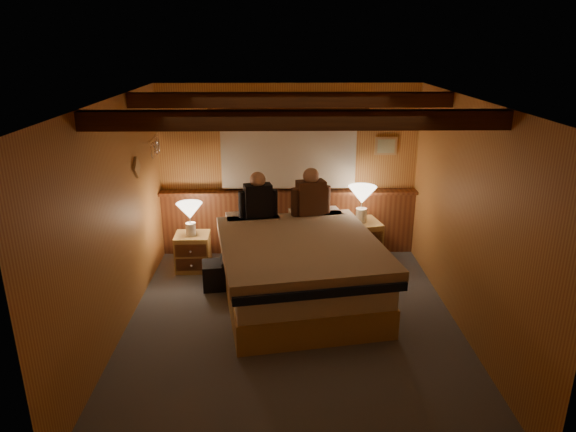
{
  "coord_description": "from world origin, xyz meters",
  "views": [
    {
      "loc": [
        -0.15,
        -4.91,
        2.95
      ],
      "look_at": [
        -0.04,
        0.4,
        1.12
      ],
      "focal_mm": 32.0,
      "sensor_mm": 36.0,
      "label": 1
    }
  ],
  "objects_px": {
    "nightstand_left": "(193,252)",
    "person_left": "(258,199)",
    "lamp_right": "(362,197)",
    "duffel_bag": "(225,274)",
    "bed": "(298,267)",
    "nightstand_right": "(359,242)",
    "lamp_left": "(190,213)",
    "person_right": "(311,195)"
  },
  "relations": [
    {
      "from": "nightstand_left",
      "to": "person_left",
      "type": "bearing_deg",
      "value": -6.99
    },
    {
      "from": "lamp_right",
      "to": "duffel_bag",
      "type": "height_order",
      "value": "lamp_right"
    },
    {
      "from": "bed",
      "to": "nightstand_right",
      "type": "relative_size",
      "value": 4.04
    },
    {
      "from": "lamp_right",
      "to": "lamp_left",
      "type": "bearing_deg",
      "value": -174.71
    },
    {
      "from": "nightstand_right",
      "to": "person_right",
      "type": "height_order",
      "value": "person_right"
    },
    {
      "from": "lamp_right",
      "to": "person_right",
      "type": "relative_size",
      "value": 0.77
    },
    {
      "from": "nightstand_left",
      "to": "nightstand_right",
      "type": "xyz_separation_m",
      "value": [
        2.26,
        0.2,
        0.05
      ]
    },
    {
      "from": "bed",
      "to": "nightstand_left",
      "type": "bearing_deg",
      "value": 138.55
    },
    {
      "from": "bed",
      "to": "duffel_bag",
      "type": "relative_size",
      "value": 4.31
    },
    {
      "from": "nightstand_right",
      "to": "bed",
      "type": "bearing_deg",
      "value": -142.12
    },
    {
      "from": "lamp_left",
      "to": "person_left",
      "type": "relative_size",
      "value": 0.71
    },
    {
      "from": "bed",
      "to": "lamp_left",
      "type": "bearing_deg",
      "value": 139.15
    },
    {
      "from": "bed",
      "to": "nightstand_left",
      "type": "xyz_separation_m",
      "value": [
        -1.38,
        0.85,
        -0.16
      ]
    },
    {
      "from": "nightstand_right",
      "to": "person_right",
      "type": "xyz_separation_m",
      "value": [
        -0.69,
        -0.2,
        0.73
      ]
    },
    {
      "from": "lamp_left",
      "to": "duffel_bag",
      "type": "distance_m",
      "value": 0.95
    },
    {
      "from": "bed",
      "to": "lamp_right",
      "type": "bearing_deg",
      "value": 39.71
    },
    {
      "from": "lamp_left",
      "to": "lamp_right",
      "type": "relative_size",
      "value": 0.89
    },
    {
      "from": "bed",
      "to": "person_left",
      "type": "distance_m",
      "value": 1.1
    },
    {
      "from": "nightstand_left",
      "to": "duffel_bag",
      "type": "relative_size",
      "value": 0.84
    },
    {
      "from": "bed",
      "to": "duffel_bag",
      "type": "height_order",
      "value": "bed"
    },
    {
      "from": "bed",
      "to": "lamp_left",
      "type": "distance_m",
      "value": 1.67
    },
    {
      "from": "lamp_right",
      "to": "duffel_bag",
      "type": "bearing_deg",
      "value": -158.05
    },
    {
      "from": "bed",
      "to": "person_right",
      "type": "relative_size",
      "value": 3.91
    },
    {
      "from": "nightstand_right",
      "to": "duffel_bag",
      "type": "relative_size",
      "value": 1.07
    },
    {
      "from": "person_right",
      "to": "lamp_left",
      "type": "bearing_deg",
      "value": 166.34
    },
    {
      "from": "bed",
      "to": "lamp_right",
      "type": "distance_m",
      "value": 1.48
    },
    {
      "from": "bed",
      "to": "nightstand_right",
      "type": "xyz_separation_m",
      "value": [
        0.88,
        1.05,
        -0.11
      ]
    },
    {
      "from": "nightstand_left",
      "to": "bed",
      "type": "bearing_deg",
      "value": -33.4
    },
    {
      "from": "lamp_right",
      "to": "duffel_bag",
      "type": "xyz_separation_m",
      "value": [
        -1.8,
        -0.73,
        -0.77
      ]
    },
    {
      "from": "person_left",
      "to": "person_right",
      "type": "distance_m",
      "value": 0.69
    },
    {
      "from": "nightstand_left",
      "to": "person_right",
      "type": "xyz_separation_m",
      "value": [
        1.57,
        -0.0,
        0.78
      ]
    },
    {
      "from": "bed",
      "to": "nightstand_right",
      "type": "bearing_deg",
      "value": 40.23
    },
    {
      "from": "nightstand_right",
      "to": "duffel_bag",
      "type": "xyz_separation_m",
      "value": [
        -1.79,
        -0.73,
        -0.12
      ]
    },
    {
      "from": "nightstand_left",
      "to": "duffel_bag",
      "type": "distance_m",
      "value": 0.71
    },
    {
      "from": "bed",
      "to": "nightstand_right",
      "type": "height_order",
      "value": "bed"
    },
    {
      "from": "person_left",
      "to": "person_right",
      "type": "bearing_deg",
      "value": -5.82
    },
    {
      "from": "duffel_bag",
      "to": "person_right",
      "type": "bearing_deg",
      "value": 17.25
    },
    {
      "from": "bed",
      "to": "lamp_right",
      "type": "xyz_separation_m",
      "value": [
        0.9,
        1.05,
        0.54
      ]
    },
    {
      "from": "nightstand_right",
      "to": "lamp_left",
      "type": "xyz_separation_m",
      "value": [
        -2.27,
        -0.21,
        0.51
      ]
    },
    {
      "from": "nightstand_left",
      "to": "lamp_left",
      "type": "xyz_separation_m",
      "value": [
        -0.01,
        -0.02,
        0.56
      ]
    },
    {
      "from": "lamp_left",
      "to": "person_right",
      "type": "distance_m",
      "value": 1.59
    },
    {
      "from": "lamp_left",
      "to": "person_right",
      "type": "height_order",
      "value": "person_right"
    }
  ]
}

